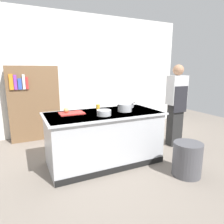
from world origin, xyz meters
name	(u,v)px	position (x,y,z in m)	size (l,w,h in m)	color
ground_plane	(104,161)	(0.00, 0.00, 0.00)	(10.00, 10.00, 0.00)	slate
back_wall	(72,74)	(0.00, 2.10, 1.50)	(6.40, 0.12, 3.00)	white
counter_island	(104,137)	(0.00, 0.00, 0.47)	(1.98, 0.98, 0.90)	#B7BABF
cutting_board	(72,113)	(-0.52, 0.15, 0.91)	(0.40, 0.28, 0.02)	red
onion	(66,110)	(-0.60, 0.20, 0.96)	(0.08, 0.08, 0.08)	tan
stock_pot	(125,108)	(0.38, -0.06, 0.97)	(0.31, 0.24, 0.14)	#B7BABF
sauce_pan	(129,105)	(0.63, 0.23, 0.95)	(0.24, 0.17, 0.10)	#99999E
mixing_bowl	(104,113)	(-0.08, -0.19, 0.95)	(0.23, 0.23, 0.09)	#B7BABF
juice_cup	(98,107)	(0.00, 0.27, 0.95)	(0.07, 0.07, 0.10)	yellow
trash_bin	(187,159)	(0.98, -0.97, 0.26)	(0.44, 0.44, 0.53)	#4C4C51
person_chef	(176,104)	(1.70, 0.10, 0.91)	(0.38, 0.25, 1.72)	#262626
bookshelf	(34,103)	(-0.97, 1.80, 0.85)	(1.10, 0.31, 1.70)	brown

